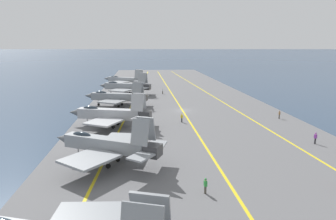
{
  "coord_description": "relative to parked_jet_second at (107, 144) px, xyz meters",
  "views": [
    {
      "loc": [
        -66.56,
        9.35,
        15.25
      ],
      "look_at": [
        -10.48,
        4.3,
        2.9
      ],
      "focal_mm": 32.0,
      "sensor_mm": 36.0,
      "label": 1
    }
  ],
  "objects": [
    {
      "name": "deck_stripe_edge_line",
      "position": [
        30.39,
        -1.36,
        -2.61
      ],
      "size": [
        203.35,
        14.2,
        0.01
      ],
      "primitive_type": "cube",
      "rotation": [
        0.0,
        0.0,
        -0.07
      ],
      "color": "yellow",
      "rests_on": "carrier_deck"
    },
    {
      "name": "crew_purple_vest",
      "position": [
        5.17,
        -30.65,
        -1.61
      ],
      "size": [
        0.44,
        0.37,
        1.81
      ],
      "color": "#232328",
      "rests_on": "carrier_deck"
    },
    {
      "name": "parked_jet_fourth",
      "position": [
        36.72,
        1.68,
        -0.24
      ],
      "size": [
        11.88,
        16.17,
        6.07
      ],
      "color": "gray",
      "rests_on": "carrier_deck"
    },
    {
      "name": "ground_plane",
      "position": [
        30.39,
        -13.73,
        -3.01
      ],
      "size": [
        2000.0,
        2000.0,
        0.0
      ],
      "primitive_type": "plane",
      "color": "#2D425B"
    },
    {
      "name": "crew_yellow_vest",
      "position": [
        19.88,
        -12.13,
        -1.64
      ],
      "size": [
        0.45,
        0.45,
        1.76
      ],
      "color": "#232328",
      "rests_on": "carrier_deck"
    },
    {
      "name": "deck_stripe_foul_line",
      "position": [
        30.39,
        -26.1,
        -2.61
      ],
      "size": [
        203.61,
        9.45,
        0.01
      ],
      "primitive_type": "cube",
      "rotation": [
        0.0,
        0.0,
        0.04
      ],
      "color": "yellow",
      "rests_on": "carrier_deck"
    },
    {
      "name": "parked_jet_sixth",
      "position": [
        73.97,
        1.47,
        -0.28
      ],
      "size": [
        12.84,
        16.95,
        6.13
      ],
      "color": "#93999E",
      "rests_on": "carrier_deck"
    },
    {
      "name": "parked_jet_fifth",
      "position": [
        54.38,
        0.42,
        -0.11
      ],
      "size": [
        13.66,
        16.34,
        6.61
      ],
      "color": "gray",
      "rests_on": "carrier_deck"
    },
    {
      "name": "parked_jet_third",
      "position": [
        17.97,
        1.31,
        -0.21
      ],
      "size": [
        13.12,
        15.82,
        6.32
      ],
      "color": "#A8AAAF",
      "rests_on": "carrier_deck"
    },
    {
      "name": "carrier_deck",
      "position": [
        30.39,
        -13.73,
        -2.81
      ],
      "size": [
        226.44,
        44.98,
        0.4
      ],
      "primitive_type": "cube",
      "color": "slate",
      "rests_on": "ground"
    },
    {
      "name": "crew_brown_vest",
      "position": [
        20.97,
        -32.37,
        -1.68
      ],
      "size": [
        0.41,
        0.31,
        1.69
      ],
      "color": "#4C473D",
      "rests_on": "carrier_deck"
    },
    {
      "name": "crew_green_vest",
      "position": [
        -8.66,
        -10.67,
        -1.69
      ],
      "size": [
        0.42,
        0.32,
        1.68
      ],
      "color": "#4C473D",
      "rests_on": "carrier_deck"
    },
    {
      "name": "crew_white_vest",
      "position": [
        54.28,
        -10.87,
        -1.64
      ],
      "size": [
        0.46,
        0.42,
        1.77
      ],
      "color": "#383328",
      "rests_on": "carrier_deck"
    },
    {
      "name": "parked_jet_second",
      "position": [
        0.0,
        0.0,
        0.0
      ],
      "size": [
        13.6,
        15.04,
        6.5
      ],
      "color": "gray",
      "rests_on": "carrier_deck"
    },
    {
      "name": "deck_stripe_centerline",
      "position": [
        30.39,
        -13.73,
        -2.61
      ],
      "size": [
        203.79,
        0.36,
        0.01
      ],
      "primitive_type": "cube",
      "color": "yellow",
      "rests_on": "carrier_deck"
    }
  ]
}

